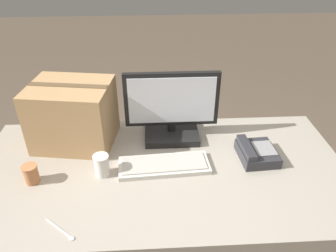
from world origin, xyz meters
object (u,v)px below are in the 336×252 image
(paper_cup_left, at_px, (31,174))
(keyboard, at_px, (164,165))
(cardboard_box, at_px, (73,114))
(desk_phone, at_px, (256,153))
(monitor, at_px, (172,112))
(spoon, at_px, (63,232))
(paper_cup_right, at_px, (102,165))

(paper_cup_left, bearing_deg, keyboard, 6.39)
(cardboard_box, bearing_deg, desk_phone, -12.49)
(monitor, distance_m, spoon, 0.80)
(monitor, relative_size, spoon, 3.53)
(desk_phone, bearing_deg, cardboard_box, 164.05)
(keyboard, height_order, paper_cup_left, paper_cup_left)
(desk_phone, relative_size, cardboard_box, 0.48)
(keyboard, relative_size, spoon, 3.18)
(keyboard, relative_size, cardboard_box, 1.00)
(paper_cup_right, bearing_deg, cardboard_box, 120.37)
(desk_phone, height_order, cardboard_box, cardboard_box)
(desk_phone, xyz_separation_m, paper_cup_right, (-0.76, -0.08, 0.02))
(paper_cup_left, relative_size, paper_cup_right, 0.84)
(keyboard, distance_m, cardboard_box, 0.55)
(monitor, height_order, spoon, monitor)
(monitor, bearing_deg, cardboard_box, -177.76)
(desk_phone, distance_m, paper_cup_right, 0.76)
(monitor, distance_m, desk_phone, 0.48)
(cardboard_box, bearing_deg, keyboard, -28.77)
(cardboard_box, bearing_deg, spoon, -85.10)
(spoon, bearing_deg, cardboard_box, 134.65)
(monitor, relative_size, desk_phone, 2.31)
(monitor, xyz_separation_m, cardboard_box, (-0.51, -0.02, 0.01))
(keyboard, xyz_separation_m, spoon, (-0.41, -0.37, -0.01))
(paper_cup_right, bearing_deg, monitor, 41.64)
(monitor, height_order, keyboard, monitor)
(desk_phone, xyz_separation_m, paper_cup_left, (-1.07, -0.12, 0.01))
(paper_cup_left, height_order, paper_cup_right, paper_cup_right)
(desk_phone, distance_m, spoon, 0.96)
(desk_phone, bearing_deg, paper_cup_left, -177.28)
(keyboard, height_order, cardboard_box, cardboard_box)
(monitor, relative_size, cardboard_box, 1.12)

